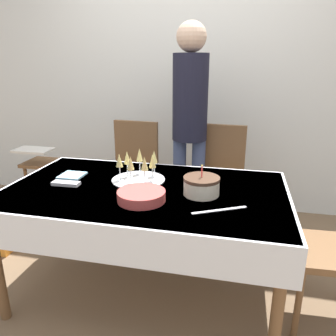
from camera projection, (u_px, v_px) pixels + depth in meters
name	position (u px, v px, depth m)	size (l,w,h in m)	color
ground_plane	(148.00, 290.00, 2.19)	(12.00, 12.00, 0.00)	brown
wall_back	(188.00, 73.00, 3.17)	(8.00, 0.05, 2.70)	silver
dining_table	(146.00, 204.00, 1.99)	(1.67, 0.98, 0.74)	white
dining_chair_far_left	(132.00, 173.00, 2.85)	(0.45, 0.45, 0.97)	brown
dining_chair_far_right	(218.00, 179.00, 2.69)	(0.45, 0.45, 0.97)	brown
birthday_cake	(201.00, 186.00, 1.85)	(0.21, 0.21, 0.18)	beige
champagne_tray	(138.00, 167.00, 2.07)	(0.34, 0.34, 0.18)	silver
plate_stack_main	(141.00, 196.00, 1.77)	(0.26, 0.26, 0.06)	#CC4C47
cake_knife	(219.00, 210.00, 1.66)	(0.27, 0.16, 0.00)	silver
fork_pile	(66.00, 183.00, 2.00)	(0.17, 0.06, 0.02)	silver
napkin_pile	(72.00, 175.00, 2.16)	(0.15, 0.15, 0.01)	#8CC6E0
person_standing	(190.00, 113.00, 2.61)	(0.28, 0.28, 1.75)	#3F4C72
high_chair	(42.00, 170.00, 3.07)	(0.33, 0.35, 0.71)	brown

